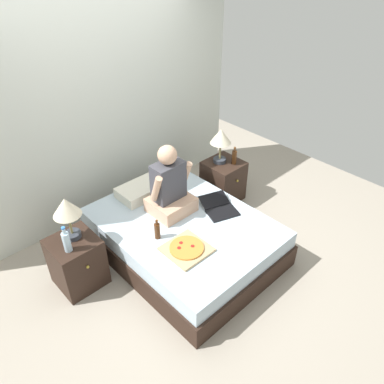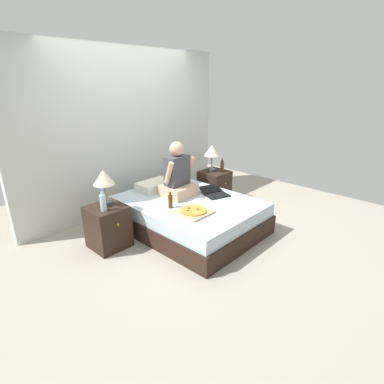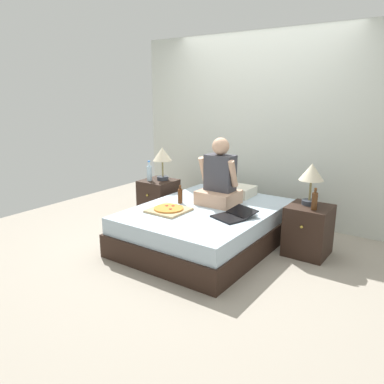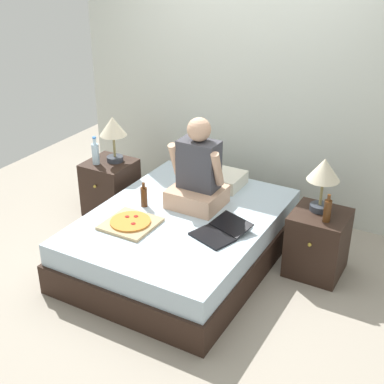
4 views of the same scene
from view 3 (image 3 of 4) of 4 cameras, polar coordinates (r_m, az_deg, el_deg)
ground_plane at (r=4.43m, az=2.17°, el=-7.86°), size 5.75×5.75×0.00m
wall_back at (r=5.27m, az=10.32°, el=9.61°), size 3.75×0.12×2.50m
bed at (r=4.35m, az=2.20°, el=-5.23°), size 1.46×1.93×0.44m
nightstand_left at (r=5.24m, az=-5.09°, el=-1.11°), size 0.44×0.47×0.55m
lamp_on_left_nightstand at (r=5.12m, az=-4.54°, el=5.41°), size 0.26×0.26×0.45m
water_bottle at (r=5.14m, az=-6.52°, el=2.94°), size 0.07×0.07×0.28m
nightstand_right at (r=4.26m, az=17.29°, el=-5.60°), size 0.44×0.47×0.55m
lamp_on_right_nightstand at (r=4.15m, az=17.75°, el=2.49°), size 0.26×0.26×0.45m
beer_bottle at (r=4.03m, az=18.18°, el=-1.27°), size 0.06×0.06×0.23m
pillow at (r=4.85m, az=6.30°, el=0.30°), size 0.52×0.34×0.12m
person_seated at (r=4.39m, az=4.19°, el=1.86°), size 0.47×0.40×0.78m
laptop at (r=3.96m, az=6.17°, el=-3.64°), size 0.44×0.50×0.07m
pizza_box at (r=4.16m, az=-3.57°, el=-2.70°), size 0.40×0.40×0.05m
beer_bottle_on_bed at (r=4.44m, az=-1.82°, el=-0.55°), size 0.06×0.06×0.22m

